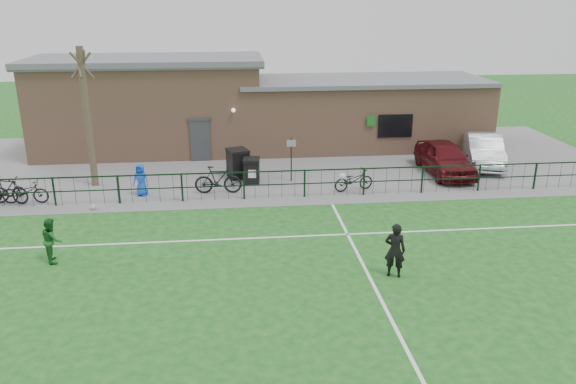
{
  "coord_description": "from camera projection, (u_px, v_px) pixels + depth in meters",
  "views": [
    {
      "loc": [
        -1.95,
        -13.8,
        7.84
      ],
      "look_at": [
        0.0,
        5.0,
        1.3
      ],
      "focal_mm": 35.0,
      "sensor_mm": 36.0,
      "label": 1
    }
  ],
  "objects": [
    {
      "name": "car_silver",
      "position": [
        484.0,
        150.0,
        27.55
      ],
      "size": [
        2.86,
        4.86,
        1.51
      ],
      "primitive_type": "imported",
      "rotation": [
        0.0,
        0.0,
        -0.29
      ],
      "color": "#AFB3B7",
      "rests_on": "paving_strip"
    },
    {
      "name": "spectator_child",
      "position": [
        141.0,
        180.0,
        23.29
      ],
      "size": [
        0.76,
        0.59,
        1.36
      ],
      "primitive_type": "imported",
      "rotation": [
        0.0,
        0.0,
        -0.26
      ],
      "color": "blue",
      "rests_on": "paving_strip"
    },
    {
      "name": "pitch_line_mid",
      "position": [
        291.0,
        237.0,
        19.48
      ],
      "size": [
        28.0,
        0.1,
        0.01
      ],
      "primitive_type": "cube",
      "color": "white",
      "rests_on": "ground"
    },
    {
      "name": "bicycle_d",
      "position": [
        218.0,
        180.0,
        23.58
      ],
      "size": [
        2.01,
        0.67,
        1.19
      ],
      "primitive_type": "imported",
      "rotation": [
        0.0,
        0.0,
        1.51
      ],
      "color": "black",
      "rests_on": "paving_strip"
    },
    {
      "name": "paving_strip",
      "position": [
        271.0,
        162.0,
        28.41
      ],
      "size": [
        34.0,
        13.0,
        0.02
      ],
      "primitive_type": "cube",
      "color": "slate",
      "rests_on": "ground"
    },
    {
      "name": "pitch_line_touch",
      "position": [
        281.0,
        200.0,
        23.05
      ],
      "size": [
        28.0,
        0.1,
        0.01
      ],
      "primitive_type": "cube",
      "color": "white",
      "rests_on": "ground"
    },
    {
      "name": "ground",
      "position": [
        306.0,
        294.0,
        15.72
      ],
      "size": [
        90.0,
        90.0,
        0.0
      ],
      "primitive_type": "plane",
      "color": "#175019",
      "rests_on": "ground"
    },
    {
      "name": "clubhouse",
      "position": [
        250.0,
        108.0,
        30.42
      ],
      "size": [
        24.25,
        5.4,
        4.96
      ],
      "color": "#AA7B5F",
      "rests_on": "ground"
    },
    {
      "name": "perimeter_fence",
      "position": [
        280.0,
        184.0,
        23.05
      ],
      "size": [
        28.0,
        0.1,
        1.2
      ],
      "primitive_type": "cube",
      "color": "black",
      "rests_on": "ground"
    },
    {
      "name": "bicycle_c",
      "position": [
        25.0,
        192.0,
        22.47
      ],
      "size": [
        1.88,
        0.73,
        0.97
      ],
      "primitive_type": "imported",
      "rotation": [
        0.0,
        0.0,
        1.52
      ],
      "color": "black",
      "rests_on": "paving_strip"
    },
    {
      "name": "wheelie_bin_left",
      "position": [
        238.0,
        164.0,
        25.68
      ],
      "size": [
        1.08,
        1.15,
        1.25
      ],
      "primitive_type": "cube",
      "rotation": [
        0.0,
        0.0,
        0.32
      ],
      "color": "black",
      "rests_on": "paving_strip"
    },
    {
      "name": "bicycle_e",
      "position": [
        354.0,
        180.0,
        23.96
      ],
      "size": [
        1.87,
        1.04,
        0.93
      ],
      "primitive_type": "imported",
      "rotation": [
        0.0,
        0.0,
        1.82
      ],
      "color": "black",
      "rests_on": "paving_strip"
    },
    {
      "name": "bicycle_b",
      "position": [
        6.0,
        190.0,
        22.41
      ],
      "size": [
        2.0,
        1.08,
        1.16
      ],
      "primitive_type": "imported",
      "rotation": [
        0.0,
        0.0,
        1.28
      ],
      "color": "black",
      "rests_on": "paving_strip"
    },
    {
      "name": "sign_post",
      "position": [
        291.0,
        160.0,
        25.03
      ],
      "size": [
        0.06,
        0.06,
        2.0
      ],
      "primitive_type": "cylinder",
      "rotation": [
        0.0,
        0.0,
        -0.08
      ],
      "color": "black",
      "rests_on": "paving_strip"
    },
    {
      "name": "ball_ground",
      "position": [
        93.0,
        207.0,
        21.89
      ],
      "size": [
        0.24,
        0.24,
        0.24
      ],
      "primitive_type": "sphere",
      "color": "silver",
      "rests_on": "ground"
    },
    {
      "name": "car_maroon",
      "position": [
        445.0,
        158.0,
        26.18
      ],
      "size": [
        1.83,
        4.5,
        1.53
      ],
      "primitive_type": "imported",
      "rotation": [
        0.0,
        0.0,
        0.0
      ],
      "color": "#4D0D12",
      "rests_on": "paving_strip"
    },
    {
      "name": "wheelie_bin_right",
      "position": [
        252.0,
        171.0,
        24.98
      ],
      "size": [
        0.76,
        0.84,
        1.04
      ],
      "primitive_type": "cube",
      "rotation": [
        0.0,
        0.0,
        -0.09
      ],
      "color": "black",
      "rests_on": "paving_strip"
    },
    {
      "name": "bare_tree",
      "position": [
        88.0,
        119.0,
        23.83
      ],
      "size": [
        0.3,
        0.3,
        6.0
      ],
      "primitive_type": "cylinder",
      "color": "#47392B",
      "rests_on": "ground"
    },
    {
      "name": "outfield_player",
      "position": [
        52.0,
        240.0,
        17.47
      ],
      "size": [
        0.75,
        0.84,
        1.43
      ],
      "primitive_type": "imported",
      "rotation": [
        0.0,
        0.0,
        1.93
      ],
      "color": "#195A21",
      "rests_on": "ground"
    },
    {
      "name": "goalkeeper_kick",
      "position": [
        393.0,
        248.0,
        16.51
      ],
      "size": [
        1.6,
        2.88,
        2.49
      ],
      "color": "black",
      "rests_on": "ground"
    },
    {
      "name": "pitch_line_perp",
      "position": [
        376.0,
        290.0,
        15.92
      ],
      "size": [
        0.1,
        16.0,
        0.01
      ],
      "primitive_type": "cube",
      "color": "white",
      "rests_on": "ground"
    }
  ]
}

